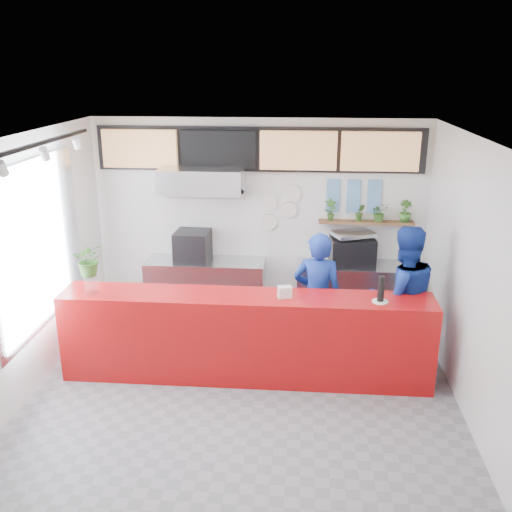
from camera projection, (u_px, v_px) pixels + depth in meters
The scene contains 44 objects.
floor at pixel (243, 394), 6.79m from camera, with size 5.00×5.00×0.00m, color slate.
ceiling at pixel (241, 139), 5.83m from camera, with size 5.00×5.00×0.00m, color silver.
wall_back at pixel (259, 218), 8.67m from camera, with size 5.00×5.00×0.00m, color white.
wall_left at pixel (24, 269), 6.50m from camera, with size 5.00×5.00×0.00m, color white.
wall_right at pixel (473, 283), 6.11m from camera, with size 5.00×5.00×0.00m, color white.
service_counter at pixel (246, 337), 6.99m from camera, with size 4.50×0.60×1.10m, color #A10B0C.
cream_band at pixel (259, 146), 8.31m from camera, with size 5.00×0.02×0.80m, color beige.
prep_bench at pixel (206, 288), 8.78m from camera, with size 1.80×0.60×0.90m, color #B2B5BA.
panini_oven at pixel (193, 246), 8.58m from camera, with size 0.50×0.50×0.45m, color black.
extraction_hood at pixel (202, 180), 8.19m from camera, with size 1.20×0.70×0.35m, color #B2B5BA.
hood_lip at pixel (202, 193), 8.26m from camera, with size 1.20×0.70×0.08m, color #B2B5BA.
right_bench at pixel (356, 293), 8.60m from camera, with size 1.80×0.60×0.90m, color #B2B5BA.
espresso_machine at pixel (352, 251), 8.40m from camera, with size 0.64×0.46×0.41m, color black.
espresso_tray at pixel (353, 234), 8.32m from camera, with size 0.59×0.41×0.05m, color #AAADB1.
herb_shelf at pixel (366, 222), 8.45m from camera, with size 1.40×0.18×0.04m, color brown.
menu_board_far_left at pixel (140, 149), 8.36m from camera, with size 1.10×0.10×0.55m, color tan.
menu_board_mid_left at pixel (218, 150), 8.27m from camera, with size 1.10×0.10×0.55m, color black.
menu_board_mid_right at pixel (298, 151), 8.18m from camera, with size 1.10×0.10×0.55m, color tan.
menu_board_far_right at pixel (380, 151), 8.09m from camera, with size 1.10×0.10×0.55m, color tan.
soffit at pixel (259, 149), 8.30m from camera, with size 4.80×0.04×0.65m, color black.
window_pane at pixel (36, 245), 6.72m from camera, with size 0.04×2.20×1.90m, color silver.
window_frame at pixel (38, 245), 6.72m from camera, with size 0.03×2.30×2.00m, color #B2B5BA.
track_rail at pixel (43, 142), 6.01m from camera, with size 0.05×2.40×0.04m, color black.
dec_plate_a at pixel (269, 203), 8.55m from camera, with size 0.24×0.24×0.03m, color silver.
dec_plate_b at pixel (289, 210), 8.56m from camera, with size 0.24×0.24×0.03m, color silver.
dec_plate_c at pixel (269, 222), 8.65m from camera, with size 0.24×0.24×0.03m, color silver.
dec_plate_d at pixel (293, 194), 8.47m from camera, with size 0.24×0.24×0.03m, color silver.
photo_frame_a at pixel (333, 187), 8.41m from camera, with size 0.20×0.02×0.25m, color #598CBF.
photo_frame_b at pixel (354, 188), 8.38m from camera, with size 0.20×0.02×0.25m, color #598CBF.
photo_frame_c at pixel (375, 188), 8.36m from camera, with size 0.20×0.02×0.25m, color #598CBF.
photo_frame_d at pixel (333, 204), 8.48m from camera, with size 0.20×0.02×0.25m, color #598CBF.
photo_frame_e at pixel (353, 204), 8.46m from camera, with size 0.20×0.02×0.25m, color #598CBF.
photo_frame_f at pixel (373, 205), 8.44m from camera, with size 0.20×0.02×0.25m, color #598CBF.
staff_center at pixel (317, 297), 7.35m from camera, with size 0.64×0.42×1.74m, color navy.
staff_right at pixel (402, 298), 7.14m from camera, with size 0.92×0.71×1.88m, color navy.
herb_a at pixel (330, 209), 8.43m from camera, with size 0.17×0.12×0.33m, color #346122.
herb_b at pixel (360, 212), 8.41m from camera, with size 0.14×0.12×0.26m, color #346122.
herb_c at pixel (379, 212), 8.38m from camera, with size 0.25×0.22×0.28m, color #346122.
herb_d at pixel (405, 211), 8.35m from camera, with size 0.18×0.16×0.32m, color #346122.
glass_vase at pixel (92, 284), 6.87m from camera, with size 0.18×0.18×0.21m, color silver.
basil_vase at pixel (89, 260), 6.77m from camera, with size 0.36×0.32×0.40m, color #346122.
napkin_holder at pixel (285, 292), 6.73m from camera, with size 0.16×0.10×0.14m, color silver.
white_plate at pixel (380, 301), 6.62m from camera, with size 0.19×0.19×0.01m, color silver.
pepper_mill at pixel (381, 289), 6.57m from camera, with size 0.08×0.08×0.31m, color black.
Camera 1 is at (0.65, -5.88, 3.72)m, focal length 40.00 mm.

